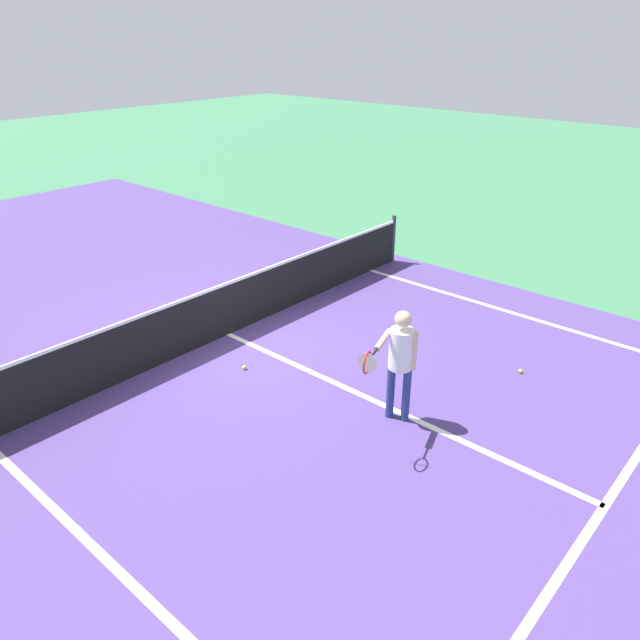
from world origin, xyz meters
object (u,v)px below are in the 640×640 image
(net, at_px, (226,309))
(player_near, at_px, (400,355))
(tennis_ball_mid_court, at_px, (521,371))
(tennis_ball_near_net, at_px, (244,368))

(net, bearing_deg, player_near, -92.41)
(net, xyz_separation_m, player_near, (-0.15, -3.67, 0.51))
(net, xyz_separation_m, tennis_ball_mid_court, (2.13, -4.41, -0.46))
(tennis_ball_mid_court, bearing_deg, net, 115.82)
(tennis_ball_mid_court, bearing_deg, tennis_ball_near_net, 130.02)
(player_near, xyz_separation_m, tennis_ball_near_net, (-0.48, 2.55, -0.97))
(net, bearing_deg, tennis_ball_mid_court, -64.18)
(tennis_ball_near_net, bearing_deg, tennis_ball_mid_court, -49.98)
(tennis_ball_near_net, xyz_separation_m, tennis_ball_mid_court, (2.76, -3.29, 0.00))
(net, height_order, player_near, player_near)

